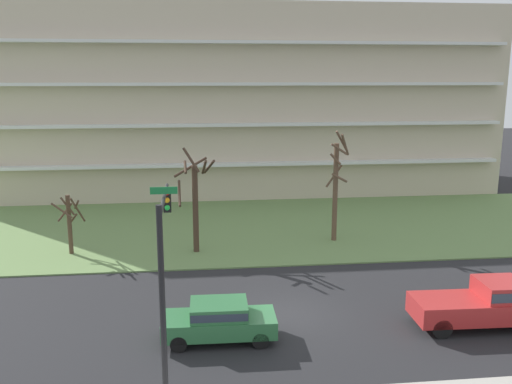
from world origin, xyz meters
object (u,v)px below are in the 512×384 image
tree_center (336,186)px  tree_far_left (70,220)px  pickup_red_center_left (484,303)px  traffic_signal_mast (164,258)px  sedan_green_near_left (219,319)px  tree_left (195,199)px

tree_center → tree_far_left: bearing=-176.9°
pickup_red_center_left → traffic_signal_mast: (-12.70, -2.96, 3.46)m
sedan_green_near_left → tree_far_left: bearing=126.2°
sedan_green_near_left → pickup_red_center_left: size_ratio=0.81×
tree_left → tree_center: 8.70m
tree_far_left → tree_left: 7.23m
tree_center → sedan_green_near_left: 14.74m
tree_center → traffic_signal_mast: size_ratio=1.06×
pickup_red_center_left → tree_left: bearing=138.3°
sedan_green_near_left → traffic_signal_mast: traffic_signal_mast is taller
tree_center → tree_left: bearing=-172.0°
tree_far_left → pickup_red_center_left: tree_far_left is taller
tree_far_left → sedan_green_near_left: bearing=-55.0°
sedan_green_near_left → pickup_red_center_left: bearing=1.2°
tree_left → tree_center: size_ratio=0.89×
tree_far_left → tree_center: bearing=3.1°
tree_center → pickup_red_center_left: 12.88m
pickup_red_center_left → traffic_signal_mast: size_ratio=0.83×
traffic_signal_mast → tree_left: bearing=86.0°
tree_center → sedan_green_near_left: (-7.77, -12.24, -2.67)m
tree_far_left → traffic_signal_mast: size_ratio=0.54×
tree_left → sedan_green_near_left: size_ratio=1.41×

